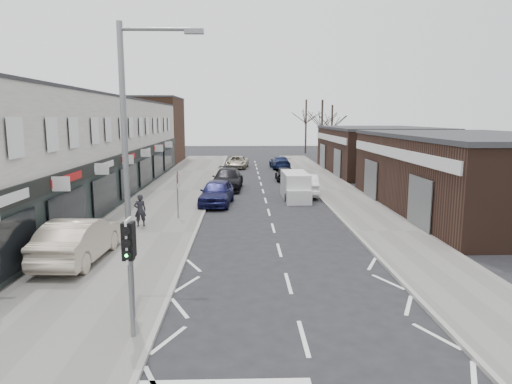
{
  "coord_description": "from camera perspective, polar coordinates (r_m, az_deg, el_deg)",
  "views": [
    {
      "loc": [
        -1.56,
        -13.07,
        5.68
      ],
      "look_at": [
        -1.02,
        5.76,
        2.6
      ],
      "focal_mm": 32.0,
      "sensor_mm": 36.0,
      "label": 1
    }
  ],
  "objects": [
    {
      "name": "traffic_light",
      "position": [
        11.87,
        -15.55,
        -7.03
      ],
      "size": [
        0.28,
        0.6,
        3.1
      ],
      "color": "slate",
      "rests_on": "pavement_left"
    },
    {
      "name": "parked_car_right_c",
      "position": [
        51.41,
        2.99,
        3.72
      ],
      "size": [
        2.25,
        4.94,
        1.4
      ],
      "primitive_type": "imported",
      "rotation": [
        0.0,
        0.0,
        3.2
      ],
      "color": "#141E41",
      "rests_on": "ground"
    },
    {
      "name": "shop_terrace_left",
      "position": [
        34.75,
        -21.83,
        5.11
      ],
      "size": [
        8.0,
        41.0,
        7.1
      ],
      "primitive_type": "cube",
      "color": "silver",
      "rests_on": "ground"
    },
    {
      "name": "right_unit_near",
      "position": [
        30.69,
        25.64,
        1.96
      ],
      "size": [
        10.0,
        18.0,
        4.5
      ],
      "primitive_type": "cube",
      "color": "#352018",
      "rests_on": "ground"
    },
    {
      "name": "parked_car_left_b",
      "position": [
        36.42,
        -3.59,
        1.61
      ],
      "size": [
        2.62,
        5.79,
        1.64
      ],
      "primitive_type": "imported",
      "rotation": [
        0.0,
        0.0,
        -0.06
      ],
      "color": "black",
      "rests_on": "ground"
    },
    {
      "name": "parked_car_right_b",
      "position": [
        41.62,
        3.55,
        2.32
      ],
      "size": [
        1.52,
        3.76,
        1.28
      ],
      "primitive_type": "imported",
      "rotation": [
        0.0,
        0.0,
        3.14
      ],
      "color": "black",
      "rests_on": "ground"
    },
    {
      "name": "brick_block_far",
      "position": [
        59.31,
        -13.38,
        7.42
      ],
      "size": [
        8.0,
        10.0,
        8.0
      ],
      "primitive_type": "cube",
      "color": "#472C1E",
      "rests_on": "ground"
    },
    {
      "name": "sedan_on_pavement",
      "position": [
        19.22,
        -21.26,
        -5.53
      ],
      "size": [
        2.06,
        5.27,
        1.71
      ],
      "primitive_type": "imported",
      "rotation": [
        0.0,
        0.0,
        3.09
      ],
      "color": "#B5A691",
      "rests_on": "pavement_left"
    },
    {
      "name": "right_unit_far",
      "position": [
        49.24,
        15.0,
        4.98
      ],
      "size": [
        10.0,
        16.0,
        4.5
      ],
      "primitive_type": "cube",
      "color": "#352018",
      "rests_on": "ground"
    },
    {
      "name": "warning_sign",
      "position": [
        25.56,
        -9.73,
        1.33
      ],
      "size": [
        0.12,
        0.8,
        2.7
      ],
      "color": "slate",
      "rests_on": "pavement_left"
    },
    {
      "name": "street_lamp",
      "position": [
        12.67,
        -15.23,
        4.15
      ],
      "size": [
        2.23,
        0.22,
        8.0
      ],
      "color": "slate",
      "rests_on": "pavement_left"
    },
    {
      "name": "pavement_right",
      "position": [
        36.26,
        10.0,
        0.23
      ],
      "size": [
        3.5,
        64.0,
        0.12
      ],
      "primitive_type": "cube",
      "color": "slate",
      "rests_on": "ground"
    },
    {
      "name": "tree_far_a",
      "position": [
        62.23,
        8.15,
        3.96
      ],
      "size": [
        3.6,
        3.6,
        8.0
      ],
      "primitive_type": null,
      "color": "#382D26",
      "rests_on": "ground"
    },
    {
      "name": "pavement_left",
      "position": [
        35.89,
        -9.94,
        0.14
      ],
      "size": [
        5.5,
        64.0,
        0.12
      ],
      "primitive_type": "cube",
      "color": "slate",
      "rests_on": "ground"
    },
    {
      "name": "white_van",
      "position": [
        32.23,
        4.95,
        0.69
      ],
      "size": [
        1.75,
        4.8,
        1.86
      ],
      "rotation": [
        0.0,
        0.0,
        0.02
      ],
      "color": "silver",
      "rests_on": "ground"
    },
    {
      "name": "parked_car_left_c",
      "position": [
        51.9,
        -2.35,
        3.75
      ],
      "size": [
        2.7,
        5.05,
        1.35
      ],
      "primitive_type": "imported",
      "rotation": [
        0.0,
        0.0,
        -0.1
      ],
      "color": "#ABA089",
      "rests_on": "ground"
    },
    {
      "name": "ground",
      "position": [
        14.34,
        4.87,
        -14.1
      ],
      "size": [
        160.0,
        160.0,
        0.0
      ],
      "primitive_type": "plane",
      "color": "black",
      "rests_on": "ground"
    },
    {
      "name": "tree_far_c",
      "position": [
        73.98,
        6.19,
        4.83
      ],
      "size": [
        3.6,
        3.6,
        8.5
      ],
      "primitive_type": null,
      "color": "#382D26",
      "rests_on": "ground"
    },
    {
      "name": "tree_far_b",
      "position": [
        68.56,
        9.37,
        4.42
      ],
      "size": [
        3.6,
        3.6,
        7.5
      ],
      "primitive_type": null,
      "color": "#382D26",
      "rests_on": "ground"
    },
    {
      "name": "parked_car_left_a",
      "position": [
        29.99,
        -4.94,
        -0.06
      ],
      "size": [
        2.37,
        5.0,
        1.65
      ],
      "primitive_type": "imported",
      "rotation": [
        0.0,
        0.0,
        -0.09
      ],
      "color": "#151642",
      "rests_on": "ground"
    },
    {
      "name": "parked_car_right_a",
      "position": [
        33.69,
        6.18,
        0.91
      ],
      "size": [
        2.08,
        4.99,
        1.61
      ],
      "primitive_type": "imported",
      "rotation": [
        0.0,
        0.0,
        3.06
      ],
      "color": "white",
      "rests_on": "ground"
    },
    {
      "name": "pedestrian",
      "position": [
        24.25,
        -14.28,
        -2.24
      ],
      "size": [
        0.71,
        0.59,
        1.67
      ],
      "primitive_type": "imported",
      "rotation": [
        0.0,
        0.0,
        3.51
      ],
      "color": "black",
      "rests_on": "pavement_left"
    }
  ]
}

